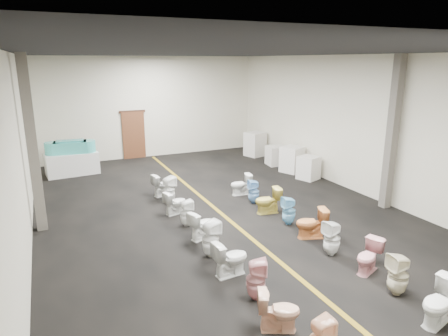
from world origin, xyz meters
The scene contains 34 objects.
floor centered at (0.00, 0.00, 0.00)m, with size 16.00×16.00×0.00m, color black.
ceiling centered at (0.00, 0.00, 4.50)m, with size 16.00×16.00×0.00m, color black.
wall_back centered at (0.00, 8.00, 2.25)m, with size 10.00×10.00×0.00m, color beige.
wall_left centered at (-5.00, 0.00, 2.25)m, with size 16.00×16.00×0.00m, color beige.
wall_right centered at (5.00, 0.00, 2.25)m, with size 16.00×16.00×0.00m, color beige.
aisle_stripe centered at (0.00, 0.00, 0.00)m, with size 0.12×15.60×0.01m, color #7F6312.
back_door centered at (-0.80, 7.94, 1.05)m, with size 1.00×0.10×2.10m, color #562D19.
door_frame centered at (-0.80, 7.95, 2.12)m, with size 1.15×0.08×0.10m, color #331C11.
column_left centered at (-4.75, 1.00, 2.25)m, with size 0.25×0.25×4.50m, color #59544C.
column_right centered at (4.75, -1.50, 2.25)m, with size 0.25×0.25×4.50m, color #59544C.
display_table centered at (-3.60, 6.26, 0.42)m, with size 1.91×0.95×0.85m, color silver.
bathtub centered at (-3.60, 6.26, 1.07)m, with size 1.85×0.80×0.55m.
appliance_crate_a centered at (4.40, 1.90, 0.43)m, with size 0.67×0.67×0.87m, color silver.
appliance_crate_b centered at (4.40, 3.01, 0.51)m, with size 0.74×0.74×1.02m, color silver.
appliance_crate_c centered at (4.40, 4.22, 0.40)m, with size 0.71×0.71×0.80m, color beige.
appliance_crate_d centered at (4.40, 6.06, 0.55)m, with size 0.77×0.77×1.11m, color silver.
toilet_left_2 centered at (-1.25, -5.07, 0.35)m, with size 0.39×0.69×0.70m, color #EEB391.
toilet_left_3 centered at (-1.17, -4.15, 0.40)m, with size 0.36×0.37×0.81m, color #D29093.
toilet_left_4 centered at (-1.22, -3.16, 0.38)m, with size 0.42×0.75×0.76m, color white.
toilet_left_5 centered at (-1.28, -2.26, 0.43)m, with size 0.39×0.39×0.86m, color silver.
toilet_left_6 centered at (-1.11, -1.28, 0.36)m, with size 0.41×0.71×0.73m, color white.
toilet_left_7 centered at (-1.21, -0.39, 0.37)m, with size 0.33×0.34×0.73m, color white.
toilet_left_8 centered at (-1.21, 0.59, 0.34)m, with size 0.38×0.67×0.68m, color silver.
toilet_left_9 centered at (-1.12, 1.52, 0.43)m, with size 0.39×0.39×0.86m, color white.
toilet_left_10 centered at (-1.08, 2.29, 0.37)m, with size 0.41×0.72×0.74m, color white.
toilet_right_1 centered at (1.29, -6.05, 0.40)m, with size 0.44×0.78×0.79m, color white.
toilet_right_2 centered at (1.34, -5.12, 0.42)m, with size 0.38×0.38×0.84m, color beige.
toilet_right_3 centered at (1.45, -4.26, 0.35)m, with size 0.39×0.69×0.71m, color pink.
toilet_right_4 centered at (1.25, -3.33, 0.41)m, with size 0.37×0.38×0.83m, color white.
toilet_right_5 centered at (1.38, -2.38, 0.39)m, with size 0.43×0.76×0.78m, color #CF7A3D.
toilet_right_6 centered at (1.34, -1.43, 0.39)m, with size 0.35×0.36×0.78m, color #7FC6EA.
toilet_right_7 centered at (1.25, -0.47, 0.38)m, with size 0.42×0.75×0.76m, color gold.
toilet_right_8 centered at (1.28, 0.44, 0.38)m, with size 0.34×0.35×0.76m, color #7CB1E5.
toilet_right_9 centered at (1.28, 1.33, 0.35)m, with size 0.39×0.69×0.70m, color white.
Camera 1 is at (-4.41, -9.88, 4.31)m, focal length 32.00 mm.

